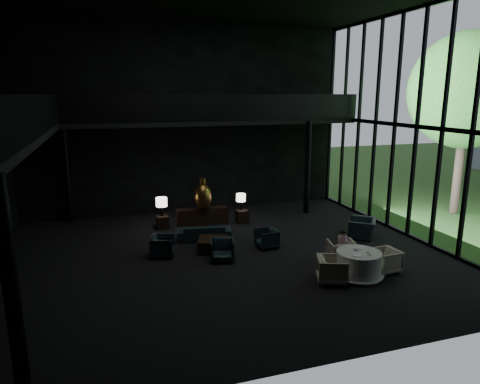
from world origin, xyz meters
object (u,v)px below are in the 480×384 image
object	(u,v)px
bronze_urn	(203,196)
lounge_armchair_south	(222,249)
dining_chair_east	(385,260)
table_lamp_left	(162,203)
coffee_table	(213,245)
console	(202,216)
child	(343,240)
table_lamp_right	(241,198)
side_table_left	(162,222)
window_armchair	(362,225)
dining_chair_north	(342,251)
dining_table	(358,266)
lounge_armchair_west	(163,246)
dining_chair_west	(332,268)
side_table_right	(242,216)
lounge_armchair_east	(267,239)
sofa	(204,230)

from	to	relation	value
bronze_urn	lounge_armchair_south	bearing A→B (deg)	-93.87
bronze_urn	dining_chair_east	size ratio (longest dim) A/B	1.75
table_lamp_left	coffee_table	xyz separation A→B (m)	(1.28, -3.00, -0.80)
console	child	bearing A→B (deg)	-59.41
table_lamp_right	lounge_armchair_south	size ratio (longest dim) A/B	0.90
side_table_left	lounge_armchair_south	size ratio (longest dim) A/B	0.69
lounge_armchair_south	window_armchair	distance (m)	5.47
coffee_table	lounge_armchair_south	bearing A→B (deg)	-85.81
dining_chair_north	lounge_armchair_south	bearing A→B (deg)	-9.03
side_table_left	dining_table	xyz separation A→B (m)	(4.70, -6.27, 0.08)
side_table_left	lounge_armchair_west	distance (m)	2.99
bronze_urn	dining_chair_west	world-z (taller)	bronze_urn
side_table_left	dining_chair_east	distance (m)	8.39
dining_table	console	bearing A→B (deg)	116.06
coffee_table	lounge_armchair_west	bearing A→B (deg)	179.51
dining_chair_east	dining_chair_west	xyz separation A→B (m)	(-1.86, -0.17, 0.06)
side_table_left	window_armchair	world-z (taller)	window_armchair
side_table_left	side_table_right	distance (m)	3.21
side_table_left	window_armchair	xyz separation A→B (m)	(6.78, -3.30, 0.20)
bronze_urn	dining_chair_west	xyz separation A→B (m)	(2.21, -6.21, -0.78)
side_table_right	dining_table	xyz separation A→B (m)	(1.50, -6.07, 0.07)
console	lounge_armchair_south	size ratio (longest dim) A/B	2.86
lounge_armchair_south	dining_chair_north	world-z (taller)	dining_chair_north
dining_table	lounge_armchair_east	bearing A→B (deg)	118.06
table_lamp_right	lounge_armchair_west	bearing A→B (deg)	-140.72
lounge_armchair_east	child	world-z (taller)	child
dining_chair_north	bronze_urn	bearing A→B (deg)	-45.55
table_lamp_left	lounge_armchair_south	distance (m)	4.19
table_lamp_left	side_table_right	world-z (taller)	table_lamp_left
lounge_armchair_west	sofa	bearing A→B (deg)	-40.49
lounge_armchair_east	table_lamp_left	bearing A→B (deg)	-138.57
side_table_right	dining_table	world-z (taller)	dining_table
console	coffee_table	xyz separation A→B (m)	(-0.32, -3.05, -0.12)
side_table_right	lounge_armchair_west	xyz separation A→B (m)	(-3.59, -2.76, 0.10)
console	window_armchair	distance (m)	6.19
table_lamp_left	lounge_armchair_east	xyz separation A→B (m)	(3.09, -3.26, -0.70)
sofa	table_lamp_right	bearing A→B (deg)	-126.91
table_lamp_right	window_armchair	bearing A→B (deg)	-42.41
table_lamp_right	console	bearing A→B (deg)	176.31
lounge_armchair_south	dining_chair_west	bearing A→B (deg)	-29.98
bronze_urn	sofa	xyz separation A→B (m)	(-0.35, -1.67, -0.85)
lounge_armchair_south	console	bearing A→B (deg)	101.30
side_table_left	window_armchair	bearing A→B (deg)	-25.92
side_table_right	child	bearing A→B (deg)	-72.86
lounge_armchair_east	dining_chair_west	xyz separation A→B (m)	(0.73, -3.12, 0.10)
bronze_urn	table_lamp_right	bearing A→B (deg)	4.08
lounge_armchair_east	dining_chair_west	size ratio (longest dim) A/B	0.76
sofa	dining_chair_west	distance (m)	5.22
child	lounge_armchair_south	bearing A→B (deg)	-22.16
lounge_armchair_east	coffee_table	bearing A→B (deg)	-100.17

